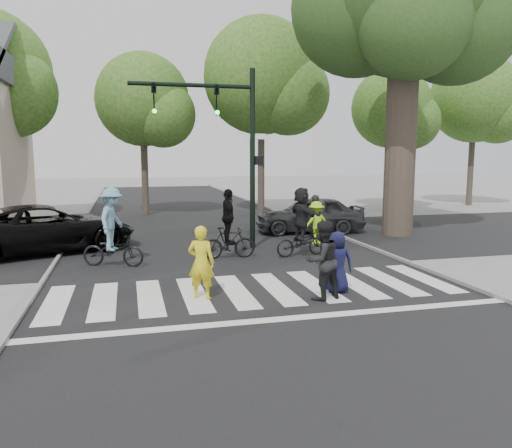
% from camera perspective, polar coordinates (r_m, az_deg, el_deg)
% --- Properties ---
extents(ground, '(120.00, 120.00, 0.00)m').
position_cam_1_polar(ground, '(11.08, 1.38, -8.88)').
color(ground, gray).
rests_on(ground, ground).
extents(road_stem, '(10.00, 70.00, 0.01)m').
position_cam_1_polar(road_stem, '(15.80, -3.57, -3.73)').
color(road_stem, black).
rests_on(road_stem, ground).
extents(road_cross, '(70.00, 10.00, 0.01)m').
position_cam_1_polar(road_cross, '(18.70, -5.31, -1.91)').
color(road_cross, black).
rests_on(road_cross, ground).
extents(curb_left, '(0.10, 70.00, 0.10)m').
position_cam_1_polar(curb_left, '(15.67, -22.07, -4.25)').
color(curb_left, gray).
rests_on(curb_left, ground).
extents(curb_right, '(0.10, 70.00, 0.10)m').
position_cam_1_polar(curb_right, '(17.44, 12.96, -2.66)').
color(curb_right, gray).
rests_on(curb_right, ground).
extents(crosswalk, '(10.00, 3.85, 0.01)m').
position_cam_1_polar(crosswalk, '(11.69, 0.49, -7.93)').
color(crosswalk, silver).
rests_on(crosswalk, ground).
extents(traffic_signal, '(4.45, 0.29, 6.00)m').
position_cam_1_polar(traffic_signal, '(16.73, -3.27, 10.34)').
color(traffic_signal, black).
rests_on(traffic_signal, ground).
extents(bg_tree_2, '(5.04, 4.80, 8.40)m').
position_cam_1_polar(bg_tree_2, '(26.96, -12.28, 13.30)').
color(bg_tree_2, brown).
rests_on(bg_tree_2, ground).
extents(bg_tree_3, '(6.30, 6.00, 10.20)m').
position_cam_1_polar(bg_tree_3, '(26.73, 1.40, 16.03)').
color(bg_tree_3, brown).
rests_on(bg_tree_3, ground).
extents(bg_tree_4, '(4.83, 4.60, 8.15)m').
position_cam_1_polar(bg_tree_4, '(30.46, 15.78, 12.28)').
color(bg_tree_4, brown).
rests_on(bg_tree_4, ground).
extents(bg_tree_5, '(5.67, 5.40, 9.30)m').
position_cam_1_polar(bg_tree_5, '(34.37, 24.29, 12.58)').
color(bg_tree_5, brown).
rests_on(bg_tree_5, ground).
extents(pedestrian_woman, '(0.72, 0.62, 1.66)m').
position_cam_1_polar(pedestrian_woman, '(11.17, -6.29, -4.39)').
color(pedestrian_woman, yellow).
rests_on(pedestrian_woman, ground).
extents(pedestrian_child, '(0.79, 0.60, 1.45)m').
position_cam_1_polar(pedestrian_child, '(11.78, 9.29, -4.32)').
color(pedestrian_child, '#131436').
rests_on(pedestrian_child, ground).
extents(pedestrian_adult, '(1.03, 0.90, 1.77)m').
position_cam_1_polar(pedestrian_adult, '(11.14, 7.57, -4.14)').
color(pedestrian_adult, black).
rests_on(pedestrian_adult, ground).
extents(cyclist_left, '(1.91, 1.33, 2.28)m').
position_cam_1_polar(cyclist_left, '(14.85, -16.08, -0.94)').
color(cyclist_left, black).
rests_on(cyclist_left, ground).
extents(cyclist_mid, '(1.66, 1.01, 2.16)m').
position_cam_1_polar(cyclist_mid, '(15.37, -3.17, -0.72)').
color(cyclist_mid, black).
rests_on(cyclist_mid, ground).
extents(cyclist_right, '(1.80, 1.67, 2.19)m').
position_cam_1_polar(cyclist_right, '(15.77, 5.23, -0.19)').
color(cyclist_right, black).
rests_on(cyclist_right, ground).
extents(car_suv, '(6.28, 4.52, 1.59)m').
position_cam_1_polar(car_suv, '(17.76, -22.92, -0.47)').
color(car_suv, black).
rests_on(car_suv, ground).
extents(car_grey, '(4.60, 2.31, 1.50)m').
position_cam_1_polar(car_grey, '(20.59, 6.14, 1.09)').
color(car_grey, '#2C2D31').
rests_on(car_grey, ground).
extents(bystander_hivis, '(1.07, 0.71, 1.54)m').
position_cam_1_polar(bystander_hivis, '(18.03, 6.91, 0.16)').
color(bystander_hivis, '#9BE11B').
rests_on(bystander_hivis, ground).
extents(bystander_dark, '(0.62, 0.41, 1.70)m').
position_cam_1_polar(bystander_dark, '(18.92, 6.67, 0.78)').
color(bystander_dark, black).
rests_on(bystander_dark, ground).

